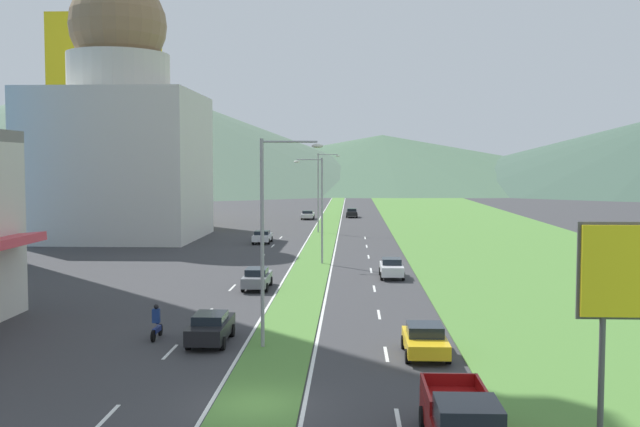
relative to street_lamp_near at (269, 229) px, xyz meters
name	(u,v)px	position (x,y,z in m)	size (l,w,h in m)	color
ground_plane	(257,405)	(0.51, -8.65, -5.76)	(600.00, 600.00, 0.00)	#38383A
grass_median	(322,240)	(0.51, 51.35, -5.73)	(3.20, 240.00, 0.06)	#518438
grass_verge_right	(499,241)	(21.11, 51.35, -5.73)	(24.00, 240.00, 0.06)	#518438
lane_dash_left_2	(106,418)	(-4.59, -10.23, -5.76)	(0.16, 2.80, 0.01)	silver
lane_dash_left_3	(170,352)	(-4.59, -1.03, -5.76)	(0.16, 2.80, 0.01)	silver
lane_dash_left_4	(208,313)	(-4.59, 8.18, -5.76)	(0.16, 2.80, 0.01)	silver
lane_dash_left_5	(232,288)	(-4.59, 17.38, -5.76)	(0.16, 2.80, 0.01)	silver
lane_dash_left_6	(250,270)	(-4.59, 26.59, -5.76)	(0.16, 2.80, 0.01)	silver
lane_dash_left_7	(263,256)	(-4.59, 35.80, -5.76)	(0.16, 2.80, 0.01)	silver
lane_dash_left_8	(273,246)	(-4.59, 45.00, -5.76)	(0.16, 2.80, 0.01)	silver
lane_dash_left_9	(281,238)	(-4.59, 54.21, -5.76)	(0.16, 2.80, 0.01)	silver
lane_dash_right_2	(399,422)	(5.61, -10.23, -5.76)	(0.16, 2.80, 0.01)	silver
lane_dash_right_3	(386,354)	(5.61, -1.03, -5.76)	(0.16, 2.80, 0.01)	silver
lane_dash_right_4	(379,315)	(5.61, 8.18, -5.76)	(0.16, 2.80, 0.01)	silver
lane_dash_right_5	(374,289)	(5.61, 17.38, -5.76)	(0.16, 2.80, 0.01)	silver
lane_dash_right_6	(371,270)	(5.61, 26.59, -5.76)	(0.16, 2.80, 0.01)	silver
lane_dash_right_7	(369,257)	(5.61, 35.80, -5.76)	(0.16, 2.80, 0.01)	silver
lane_dash_right_8	(367,246)	(5.61, 45.00, -5.76)	(0.16, 2.80, 0.01)	silver
lane_dash_right_9	(365,238)	(5.61, 54.21, -5.76)	(0.16, 2.80, 0.01)	silver
edge_line_median_left	(307,240)	(-1.24, 51.35, -5.76)	(0.16, 240.00, 0.01)	silver
edge_line_median_right	(337,240)	(2.26, 51.35, -5.76)	(0.16, 240.00, 0.01)	silver
domed_building	(120,134)	(-23.62, 52.51, 6.73)	(18.76, 18.76, 30.96)	silver
midrise_colored	(108,123)	(-31.92, 73.48, 9.17)	(13.07, 13.07, 29.88)	yellow
hill_far_left	(110,130)	(-87.44, 244.28, 16.10)	(234.93, 234.93, 43.73)	#516B56
hill_far_center	(382,160)	(16.63, 277.50, 4.81)	(235.68, 235.68, 21.16)	#47664C
street_lamp_near	(269,229)	(0.00, 0.00, 0.00)	(3.01, 0.42, 10.09)	#99999E
street_lamp_mid	(319,204)	(1.09, 30.51, -0.38)	(2.59, 0.39, 9.45)	#99999E
street_lamp_far	(320,188)	(-0.08, 61.06, 0.09)	(2.92, 0.45, 10.29)	#99999E
car_0	(392,268)	(7.11, 22.68, -4.99)	(1.86, 4.25, 1.51)	silver
car_1	(257,278)	(-2.76, 17.09, -5.00)	(1.86, 4.69, 1.49)	slate
car_2	(308,215)	(-3.12, 84.85, -5.04)	(2.04, 4.57, 1.39)	silver
car_3	(262,236)	(-6.09, 47.97, -5.03)	(1.98, 4.63, 1.41)	silver
car_4	(425,340)	(7.39, -1.21, -5.03)	(2.02, 4.29, 1.44)	yellow
car_5	(352,213)	(4.01, 89.51, -5.00)	(1.92, 4.29, 1.48)	black
car_6	(211,327)	(-3.00, 0.81, -4.98)	(1.89, 4.56, 1.52)	black
pickup_truck_0	(461,422)	(7.36, -12.91, -4.78)	(2.18, 5.40, 2.00)	maroon
motorcycle_rider	(157,324)	(-5.91, 1.55, -5.02)	(0.36, 2.00, 1.80)	black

